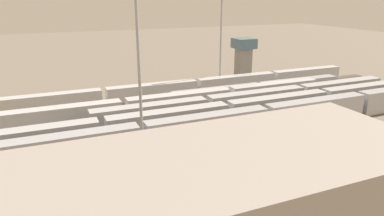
# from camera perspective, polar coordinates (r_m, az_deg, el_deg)

# --- Properties ---
(ground_plane) EXTENTS (400.00, 400.00, 0.00)m
(ground_plane) POSITION_cam_1_polar(r_m,az_deg,el_deg) (76.18, -2.92, -1.44)
(ground_plane) COLOR #756B5B
(track_bed_0) EXTENTS (140.00, 2.80, 0.12)m
(track_bed_0) POSITION_cam_1_polar(r_m,az_deg,el_deg) (89.74, -6.25, 1.52)
(track_bed_0) COLOR #4C443D
(track_bed_0) RESTS_ON ground_plane
(track_bed_1) EXTENTS (140.00, 2.80, 0.12)m
(track_bed_1) POSITION_cam_1_polar(r_m,az_deg,el_deg) (85.16, -5.25, 0.65)
(track_bed_1) COLOR #3D3833
(track_bed_1) RESTS_ON ground_plane
(track_bed_2) EXTENTS (140.00, 2.80, 0.12)m
(track_bed_2) POSITION_cam_1_polar(r_m,az_deg,el_deg) (80.63, -4.15, -0.32)
(track_bed_2) COLOR #4C443D
(track_bed_2) RESTS_ON ground_plane
(track_bed_3) EXTENTS (140.00, 2.80, 0.12)m
(track_bed_3) POSITION_cam_1_polar(r_m,az_deg,el_deg) (76.16, -2.92, -1.39)
(track_bed_3) COLOR #4C443D
(track_bed_3) RESTS_ON ground_plane
(track_bed_4) EXTENTS (140.00, 2.80, 0.12)m
(track_bed_4) POSITION_cam_1_polar(r_m,az_deg,el_deg) (71.76, -1.53, -2.60)
(track_bed_4) COLOR #4C443D
(track_bed_4) RESTS_ON ground_plane
(track_bed_5) EXTENTS (140.00, 2.80, 0.12)m
(track_bed_5) POSITION_cam_1_polar(r_m,az_deg,el_deg) (67.45, 0.04, -3.97)
(track_bed_5) COLOR #4C443D
(track_bed_5) RESTS_ON ground_plane
(track_bed_6) EXTENTS (140.00, 2.80, 0.12)m
(track_bed_6) POSITION_cam_1_polar(r_m,az_deg,el_deg) (63.23, 1.83, -5.52)
(track_bed_6) COLOR #4C443D
(track_bed_6) RESTS_ON ground_plane
(train_on_track_5) EXTENTS (95.60, 3.06, 5.00)m
(train_on_track_5) POSITION_cam_1_polar(r_m,az_deg,el_deg) (69.66, 5.72, -1.10)
(train_on_track_5) COLOR #B7BABF
(train_on_track_5) RESTS_ON ground_plane
(train_on_track_0) EXTENTS (119.80, 3.00, 3.80)m
(train_on_track_0) POSITION_cam_1_polar(r_m,az_deg,el_deg) (89.17, -6.38, 2.71)
(train_on_track_0) COLOR silver
(train_on_track_0) RESTS_ON ground_plane
(train_on_track_2) EXTENTS (47.20, 3.00, 3.80)m
(train_on_track_2) POSITION_cam_1_polar(r_m,az_deg,el_deg) (91.02, 11.01, 2.80)
(train_on_track_2) COLOR #A8AAB2
(train_on_track_2) RESTS_ON ground_plane
(train_on_track_4) EXTENTS (71.40, 3.00, 5.00)m
(train_on_track_4) POSITION_cam_1_polar(r_m,az_deg,el_deg) (78.73, 10.40, 0.93)
(train_on_track_4) COLOR #B7BABF
(train_on_track_4) RESTS_ON ground_plane
(train_on_track_3) EXTENTS (95.60, 3.06, 5.00)m
(train_on_track_3) POSITION_cam_1_polar(r_m,az_deg,el_deg) (72.57, -10.93, -0.56)
(train_on_track_3) COLOR silver
(train_on_track_3) RESTS_ON ground_plane
(train_on_track_6) EXTENTS (119.80, 3.00, 5.00)m
(train_on_track_6) POSITION_cam_1_polar(r_m,az_deg,el_deg) (62.65, 2.64, -3.23)
(train_on_track_6) COLOR #A8AAB2
(train_on_track_6) RESTS_ON ground_plane
(light_mast_0) EXTENTS (2.80, 0.70, 25.96)m
(light_mast_0) POSITION_cam_1_polar(r_m,az_deg,el_deg) (96.26, 4.73, 12.73)
(light_mast_0) COLOR #9EA0A5
(light_mast_0) RESTS_ON ground_plane
(light_mast_1) EXTENTS (2.80, 0.70, 29.97)m
(light_mast_1) POSITION_cam_1_polar(r_m,az_deg,el_deg) (51.38, -8.76, 10.61)
(light_mast_1) COLOR #9EA0A5
(light_mast_1) RESTS_ON ground_plane
(maintenance_shed) EXTENTS (51.15, 17.83, 10.87)m
(maintenance_shed) POSITION_cam_1_polar(r_m,az_deg,el_deg) (34.79, -1.30, -16.61)
(maintenance_shed) COLOR #9E9389
(maintenance_shed) RESTS_ON ground_plane
(control_tower) EXTENTS (6.00, 6.00, 12.53)m
(control_tower) POSITION_cam_1_polar(r_m,az_deg,el_deg) (110.94, 8.32, 8.44)
(control_tower) COLOR gray
(control_tower) RESTS_ON ground_plane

